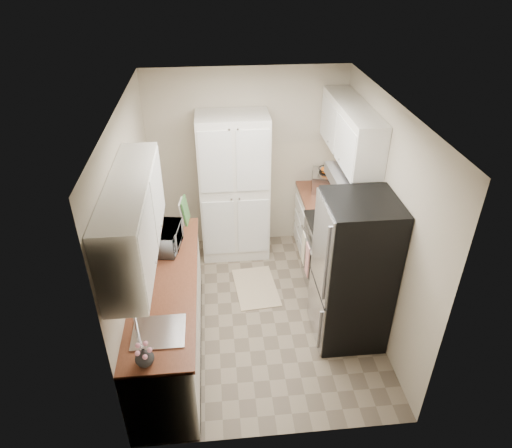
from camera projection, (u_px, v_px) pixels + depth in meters
The scene contains 16 objects.
ground at pixel (259, 312), 5.45m from camera, with size 3.20×3.20×0.00m, color #7A6B56.
room_shell at pixel (258, 193), 4.58m from camera, with size 2.64×3.24×2.52m.
pantry_cabinet at pixel (234, 188), 6.02m from camera, with size 0.90×0.55×2.00m, color silver.
base_cabinet_left at pixel (170, 316), 4.77m from camera, with size 0.60×2.30×0.88m, color silver.
countertop_left at pixel (165, 281), 4.53m from camera, with size 0.63×2.33×0.04m, color brown.
base_cabinet_right at pixel (321, 224), 6.31m from camera, with size 0.60×0.80×0.88m, color silver.
countertop_right at pixel (324, 195), 6.06m from camera, with size 0.63×0.83×0.04m, color brown.
electric_range at pixel (335, 256), 5.61m from camera, with size 0.71×0.78×1.13m.
refrigerator at pixel (353, 272), 4.73m from camera, with size 0.70×0.72×1.70m, color #B7B7BC.
microwave at pixel (164, 238), 4.92m from camera, with size 0.47×0.32×0.26m, color #B9B9BE.
wine_bottle at pixel (161, 221), 5.17m from camera, with size 0.08×0.08×0.31m, color black.
flower_vase at pixel (144, 357), 3.59m from camera, with size 0.15×0.15×0.16m, color silver.
cutting_board at pixel (185, 210), 5.38m from camera, with size 0.02×0.24×0.30m, color #3F813B.
toaster_oven at pixel (324, 181), 6.12m from camera, with size 0.32×0.41×0.24m, color #A9A9AE.
fruit_basket at pixel (327, 169), 6.03m from camera, with size 0.23×0.23×0.10m, color #DF5B0D, non-canonical shape.
kitchen_mat at pixel (256, 287), 5.83m from camera, with size 0.51×0.81×0.01m, color #C7AE8A.
Camera 1 is at (-0.44, -4.04, 3.79)m, focal length 32.00 mm.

